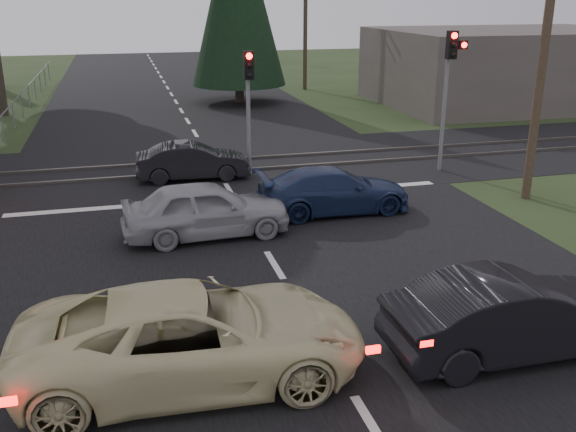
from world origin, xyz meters
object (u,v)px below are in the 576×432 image
object	(u,v)px
utility_pole_far	(234,6)
dark_hatchback	(512,316)
traffic_signal_center	(249,92)
silver_car	(206,209)
cream_coupe	(193,336)
utility_pole_mid	(305,12)
blue_sedan	(333,191)
utility_pole_near	(546,36)
traffic_signal_right	(450,74)
dark_car_far	(193,161)

from	to	relation	value
utility_pole_far	dark_hatchback	distance (m)	57.07
utility_pole_far	dark_hatchback	xyz separation A→B (m)	(-5.52, -56.66, -4.01)
traffic_signal_center	silver_car	bearing A→B (deg)	-112.23
cream_coupe	utility_pole_mid	bearing A→B (deg)	-16.92
cream_coupe	blue_sedan	world-z (taller)	cream_coupe
silver_car	utility_pole_near	bearing A→B (deg)	-88.58
traffic_signal_right	utility_pole_near	bearing A→B (deg)	-74.66
utility_pole_far	silver_car	world-z (taller)	utility_pole_far
utility_pole_near	blue_sedan	bearing A→B (deg)	177.73
traffic_signal_right	utility_pole_near	size ratio (longest dim) A/B	0.52
utility_pole_far	blue_sedan	world-z (taller)	utility_pole_far
traffic_signal_center	dark_car_far	xyz separation A→B (m)	(-1.94, -0.05, -2.20)
cream_coupe	utility_pole_far	bearing A→B (deg)	-8.66
traffic_signal_center	dark_hatchback	distance (m)	12.67
utility_pole_mid	utility_pole_far	size ratio (longest dim) A/B	1.00
dark_hatchback	silver_car	bearing A→B (deg)	30.93
traffic_signal_center	utility_pole_far	distance (m)	44.99
utility_pole_near	dark_hatchback	xyz separation A→B (m)	(-5.52, -7.66, -4.01)
utility_pole_mid	cream_coupe	bearing A→B (deg)	-109.16
traffic_signal_center	dark_hatchback	size ratio (longest dim) A/B	0.95
traffic_signal_right	cream_coupe	bearing A→B (deg)	-133.05
traffic_signal_right	cream_coupe	distance (m)	14.64
traffic_signal_right	silver_car	xyz separation A→B (m)	(-8.77, -4.24, -2.60)
silver_car	dark_hatchback	bearing A→B (deg)	-151.71
traffic_signal_center	cream_coupe	size ratio (longest dim) A/B	0.75
traffic_signal_center	utility_pole_near	world-z (taller)	utility_pole_near
dark_hatchback	blue_sedan	xyz separation A→B (m)	(-0.51, 7.90, -0.08)
dark_car_far	silver_car	bearing A→B (deg)	179.08
utility_pole_near	dark_car_far	xyz separation A→B (m)	(-9.44, 4.62, -4.12)
blue_sedan	traffic_signal_center	bearing A→B (deg)	18.08
dark_hatchback	dark_car_far	bearing A→B (deg)	17.26
utility_pole_near	utility_pole_mid	bearing A→B (deg)	90.00
traffic_signal_center	utility_pole_far	bearing A→B (deg)	80.40
cream_coupe	utility_pole_near	bearing A→B (deg)	-54.57
traffic_signal_center	dark_car_far	bearing A→B (deg)	-178.38
utility_pole_mid	silver_car	world-z (taller)	utility_pole_mid
utility_pole_near	dark_car_far	distance (m)	11.29
traffic_signal_center	utility_pole_far	xyz separation A→B (m)	(7.50, 44.32, 1.92)
dark_car_far	utility_pole_far	bearing A→B (deg)	-9.91
utility_pole_near	utility_pole_mid	size ratio (longest dim) A/B	1.00
traffic_signal_right	silver_car	size ratio (longest dim) A/B	1.13
cream_coupe	dark_hatchback	bearing A→B (deg)	-94.24
traffic_signal_right	utility_pole_mid	distance (m)	20.60
dark_hatchback	silver_car	size ratio (longest dim) A/B	1.04
traffic_signal_right	dark_car_far	world-z (taller)	traffic_signal_right
dark_hatchback	blue_sedan	bearing A→B (deg)	3.23
traffic_signal_right	traffic_signal_center	size ratio (longest dim) A/B	1.15
utility_pole_near	utility_pole_far	size ratio (longest dim) A/B	1.00
traffic_signal_right	blue_sedan	size ratio (longest dim) A/B	1.08
dark_car_far	traffic_signal_center	bearing A→B (deg)	-86.28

